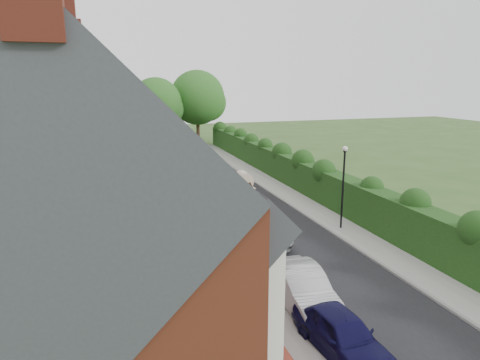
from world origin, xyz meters
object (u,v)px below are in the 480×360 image
object	(u,v)px
horse_cart	(243,184)
car_grey	(174,152)
car_silver_a	(302,288)
car_white	(234,211)
horse	(253,197)
car_black	(166,144)
car_green	(209,187)
car_beige	(189,160)
lamppost	(343,177)
car_silver_b	(255,230)
car_navy	(342,333)
car_red	(192,174)

from	to	relation	value
horse_cart	car_grey	bearing A→B (deg)	95.18
car_silver_a	car_white	world-z (taller)	car_silver_a
horse	horse_cart	size ratio (longest dim) A/B	0.66
car_black	horse	xyz separation A→B (m)	(2.03, -27.85, 0.12)
car_green	horse_cart	xyz separation A→B (m)	(2.17, -2.00, 0.53)
car_beige	horse	world-z (taller)	horse
lamppost	car_white	bearing A→B (deg)	148.71
car_green	car_black	world-z (taller)	car_black
car_beige	horse	distance (m)	16.25
horse_cart	car_silver_a	bearing A→B (deg)	-99.70
car_silver_a	horse_cart	xyz separation A→B (m)	(2.65, 15.51, 0.48)
car_beige	car_black	world-z (taller)	car_black
car_silver_a	car_grey	size ratio (longest dim) A/B	1.04
lamppost	car_silver_b	distance (m)	6.25
car_silver_a	car_silver_b	size ratio (longest dim) A/B	0.91
car_grey	horse_cart	distance (m)	20.25
car_navy	car_green	xyz separation A→B (m)	(0.59, 20.73, 0.02)
car_navy	car_silver_a	bearing A→B (deg)	83.61
car_silver_a	horse	size ratio (longest dim) A/B	2.35
car_grey	horse	bearing A→B (deg)	-82.54
lamppost	horse_cart	xyz separation A→B (m)	(-3.64, 8.05, -2.02)
car_beige	car_grey	size ratio (longest dim) A/B	1.10
car_red	horse_cart	distance (m)	7.38
car_beige	car_green	bearing A→B (deg)	-83.76
car_red	car_white	bearing A→B (deg)	-74.39
car_beige	horse	xyz separation A→B (m)	(1.36, -16.19, 0.16)
horse_cart	car_red	bearing A→B (deg)	109.34
lamppost	car_silver_a	xyz separation A→B (m)	(-6.29, -7.46, -2.50)
car_red	lamppost	bearing A→B (deg)	-53.95
lamppost	horse	xyz separation A→B (m)	(-3.64, 5.84, -2.43)
horse	car_white	bearing A→B (deg)	42.14
horse_cart	car_navy	bearing A→B (deg)	-98.40
car_navy	horse_cart	world-z (taller)	horse_cart
car_silver_b	car_black	bearing A→B (deg)	80.09
lamppost	car_navy	xyz separation A→B (m)	(-6.40, -10.68, -2.56)
car_white	car_grey	bearing A→B (deg)	99.30
car_green	lamppost	bearing A→B (deg)	-58.97
horse	car_grey	bearing A→B (deg)	-91.12
lamppost	horse	world-z (taller)	lamppost
car_red	car_grey	world-z (taller)	car_red
car_silver_a	horse_cart	distance (m)	15.74
car_black	car_silver_b	bearing A→B (deg)	-82.78
car_green	car_beige	bearing A→B (deg)	87.16
lamppost	car_black	size ratio (longest dim) A/B	1.17
car_white	car_black	size ratio (longest dim) A/B	1.05
car_silver_b	car_grey	xyz separation A→B (m)	(0.23, 28.54, -0.07)
lamppost	car_grey	bearing A→B (deg)	100.96
horse	car_green	bearing A→B (deg)	-68.55
lamppost	car_beige	world-z (taller)	lamppost
car_red	car_silver_b	bearing A→B (deg)	-74.57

